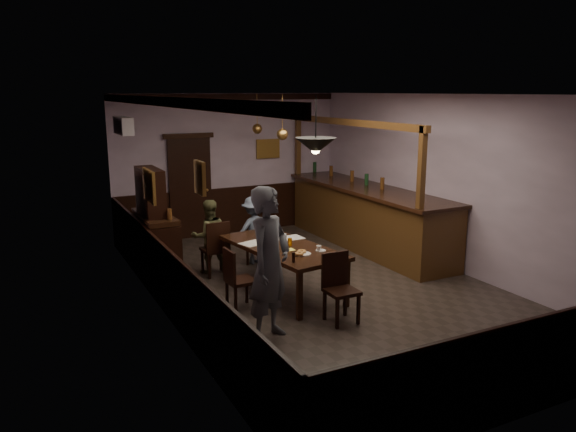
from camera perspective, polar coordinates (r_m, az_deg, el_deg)
room at (r=8.59m, az=3.60°, el=2.18°), size 5.01×8.01×3.01m
dining_table at (r=8.56m, az=-0.59°, el=-3.43°), size 1.31×2.32×0.75m
chair_far_left at (r=9.43m, az=-7.30°, el=-3.07°), size 0.42×0.42×0.95m
chair_far_right at (r=9.88m, az=-2.60°, el=-2.35°), size 0.48×0.48×0.92m
chair_near at (r=7.62m, az=5.18°, el=-6.91°), size 0.41×0.41×0.94m
chair_side at (r=8.00m, az=-5.29°, el=-6.14°), size 0.40×0.40×0.89m
person_standing at (r=6.92m, az=-1.89°, el=-4.90°), size 0.85×0.78×1.94m
person_seated_left at (r=9.64m, az=-8.04°, el=-2.05°), size 0.63×0.50×1.26m
person_seated_right at (r=10.07m, az=-3.49°, el=-1.43°), size 0.81×0.50×1.22m
newspaper_left at (r=8.68m, az=-3.46°, el=-2.76°), size 0.49×0.41×0.01m
newspaper_right at (r=8.95m, az=0.17°, el=-2.26°), size 0.43×0.32×0.01m
napkin at (r=8.32m, az=0.12°, el=-3.44°), size 0.17×0.17×0.00m
saucer at (r=8.27m, az=3.34°, el=-3.52°), size 0.15×0.15×0.01m
coffee_cup at (r=8.24m, az=3.15°, el=-3.27°), size 0.09×0.09×0.07m
pastry_plate at (r=8.09m, az=1.58°, el=-3.87°), size 0.22×0.22×0.01m
pastry_ring_a at (r=8.00m, az=1.14°, el=-3.85°), size 0.13×0.13×0.04m
pastry_ring_b at (r=8.11m, az=1.40°, el=-3.61°), size 0.13×0.13×0.04m
soda_can at (r=8.51m, az=0.19°, el=-2.66°), size 0.07×0.07×0.12m
beer_glass at (r=8.42m, az=-2.08°, el=-2.55°), size 0.06×0.06×0.20m
water_glass at (r=8.64m, az=-0.33°, el=-2.31°), size 0.06×0.06×0.15m
pepper_mill at (r=7.71m, az=0.57°, el=-4.22°), size 0.04×0.04×0.14m
sideboard at (r=9.48m, az=-13.36°, el=-1.86°), size 0.50×1.39×1.84m
bar_counter at (r=11.20m, az=8.03°, el=0.05°), size 1.05×4.51×2.53m
door_back at (r=11.90m, az=-9.90°, el=2.76°), size 0.90×0.06×2.10m
ac_unit at (r=10.38m, az=-16.38°, el=8.80°), size 0.20×0.85×0.30m
picture_left_small at (r=6.03m, az=-8.94°, el=3.85°), size 0.04×0.28×0.36m
picture_left_large at (r=8.39m, az=-13.92°, el=2.98°), size 0.04×0.62×0.48m
picture_back at (r=12.44m, az=-2.05°, el=6.85°), size 0.55×0.04×0.42m
pendant_iron at (r=7.61m, az=2.82°, el=7.12°), size 0.56×0.56×0.78m
pendant_brass_mid at (r=9.94m, az=-0.57°, el=8.28°), size 0.20×0.20×0.81m
pendant_brass_far at (r=11.43m, az=-3.14°, el=8.83°), size 0.20×0.20×0.81m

